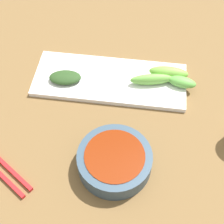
% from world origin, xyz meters
% --- Properties ---
extents(tabletop, '(2.10, 2.10, 0.02)m').
position_xyz_m(tabletop, '(0.00, 0.00, 0.01)').
color(tabletop, brown).
rests_on(tabletop, ground).
extents(sauce_bowl, '(0.15, 0.15, 0.04)m').
position_xyz_m(sauce_bowl, '(-0.12, -0.03, 0.04)').
color(sauce_bowl, '#334759').
rests_on(sauce_bowl, tabletop).
extents(serving_plate, '(0.14, 0.36, 0.01)m').
position_xyz_m(serving_plate, '(0.10, 0.01, 0.03)').
color(serving_plate, white).
rests_on(serving_plate, tabletop).
extents(broccoli_leafy_0, '(0.05, 0.08, 0.02)m').
position_xyz_m(broccoli_leafy_0, '(0.08, 0.11, 0.04)').
color(broccoli_leafy_0, '#27441E').
rests_on(broccoli_leafy_0, serving_plate).
extents(broccoli_stalk_1, '(0.04, 0.10, 0.03)m').
position_xyz_m(broccoli_stalk_1, '(0.10, -0.09, 0.05)').
color(broccoli_stalk_1, '#68AD44').
rests_on(broccoli_stalk_1, serving_plate).
extents(broccoli_stalk_2, '(0.03, 0.09, 0.03)m').
position_xyz_m(broccoli_stalk_2, '(0.12, -0.13, 0.05)').
color(broccoli_stalk_2, '#72B03F').
rests_on(broccoli_stalk_2, serving_plate).
extents(broccoli_stalk_3, '(0.04, 0.07, 0.02)m').
position_xyz_m(broccoli_stalk_3, '(0.10, -0.16, 0.04)').
color(broccoli_stalk_3, '#5CA843').
rests_on(broccoli_stalk_3, serving_plate).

